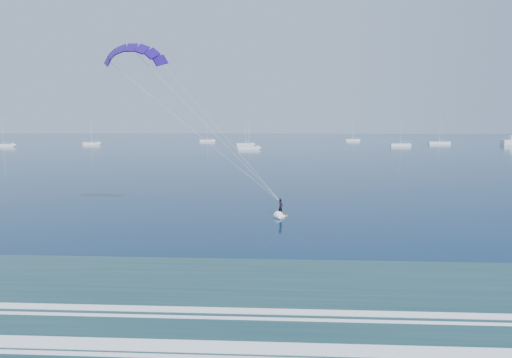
{
  "coord_description": "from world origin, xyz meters",
  "views": [
    {
      "loc": [
        7.39,
        -13.68,
        9.96
      ],
      "look_at": [
        5.14,
        27.52,
        4.95
      ],
      "focal_mm": 32.0,
      "sensor_mm": 36.0,
      "label": 1
    }
  ],
  "objects": [
    {
      "name": "sailboat_5",
      "position": [
        84.73,
        213.99,
        0.69
      ],
      "size": [
        10.12,
        2.4,
        13.61
      ],
      "color": "white",
      "rests_on": "ground"
    },
    {
      "name": "sailboat_8",
      "position": [
        -5.02,
        163.42,
        0.67
      ],
      "size": [
        8.1,
        2.4,
        10.24
      ],
      "color": "white",
      "rests_on": "ground"
    },
    {
      "name": "sailboat_1",
      "position": [
        -82.15,
        197.91,
        0.68
      ],
      "size": [
        7.84,
        2.4,
        10.89
      ],
      "color": "white",
      "rests_on": "ground"
    },
    {
      "name": "sailboat_7",
      "position": [
        60.52,
        192.4,
        0.69
      ],
      "size": [
        8.6,
        2.4,
        12.27
      ],
      "color": "white",
      "rests_on": "ground"
    },
    {
      "name": "sailboat_4",
      "position": [
        48.41,
        250.07,
        0.67
      ],
      "size": [
        7.66,
        2.4,
        10.56
      ],
      "color": "white",
      "rests_on": "ground"
    },
    {
      "name": "kitesurfer_rig",
      "position": [
        -0.06,
        32.92,
        9.6
      ],
      "size": [
        19.56,
        6.14,
        18.77
      ],
      "color": "orange",
      "rests_on": "ground"
    },
    {
      "name": "sailboat_2",
      "position": [
        -33.38,
        237.64,
        0.68
      ],
      "size": [
        8.12,
        2.4,
        11.03
      ],
      "color": "white",
      "rests_on": "ground"
    },
    {
      "name": "sailboat_0",
      "position": [
        -113.1,
        178.33,
        0.69
      ],
      "size": [
        9.74,
        2.4,
        13.1
      ],
      "color": "white",
      "rests_on": "ground"
    },
    {
      "name": "sailboat_3",
      "position": [
        -8.66,
        192.61,
        0.68
      ],
      "size": [
        7.79,
        2.4,
        10.93
      ],
      "color": "white",
      "rests_on": "ground"
    }
  ]
}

